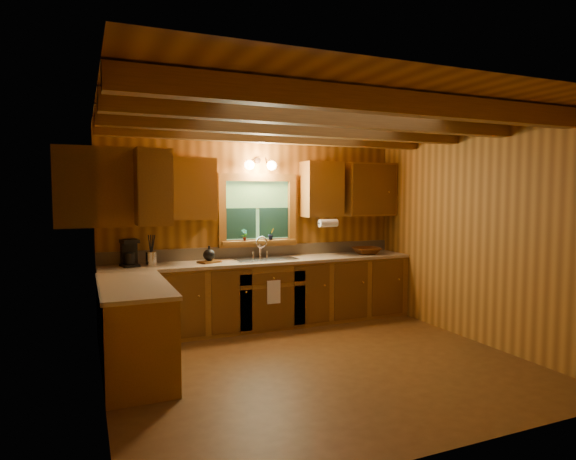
# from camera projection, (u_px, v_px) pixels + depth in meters

# --- Properties ---
(room) EXTENTS (4.20, 4.20, 4.20)m
(room) POSITION_uv_depth(u_px,v_px,m) (318.00, 240.00, 4.97)
(room) COLOR #573515
(room) RESTS_ON ground
(ceiling_beams) EXTENTS (4.20, 2.54, 0.18)m
(ceiling_beams) POSITION_uv_depth(u_px,v_px,m) (319.00, 123.00, 4.88)
(ceiling_beams) COLOR brown
(ceiling_beams) RESTS_ON room
(base_cabinets) EXTENTS (4.20, 2.22, 0.86)m
(base_cabinets) POSITION_uv_depth(u_px,v_px,m) (236.00, 302.00, 6.02)
(base_cabinets) COLOR brown
(base_cabinets) RESTS_ON ground
(countertop) EXTENTS (4.20, 2.24, 0.04)m
(countertop) POSITION_uv_depth(u_px,v_px,m) (237.00, 266.00, 6.00)
(countertop) COLOR tan
(countertop) RESTS_ON base_cabinets
(backsplash) EXTENTS (4.20, 0.02, 0.16)m
(backsplash) POSITION_uv_depth(u_px,v_px,m) (257.00, 251.00, 6.73)
(backsplash) COLOR #9D8969
(backsplash) RESTS_ON room
(dishwasher_panel) EXTENTS (0.02, 0.60, 0.80)m
(dishwasher_panel) POSITION_uv_depth(u_px,v_px,m) (164.00, 322.00, 5.09)
(dishwasher_panel) COLOR white
(dishwasher_panel) RESTS_ON base_cabinets
(upper_cabinets) EXTENTS (4.19, 1.77, 0.78)m
(upper_cabinets) POSITION_uv_depth(u_px,v_px,m) (227.00, 189.00, 6.02)
(upper_cabinets) COLOR brown
(upper_cabinets) RESTS_ON room
(window) EXTENTS (1.12, 0.08, 1.00)m
(window) POSITION_uv_depth(u_px,v_px,m) (258.00, 212.00, 6.67)
(window) COLOR brown
(window) RESTS_ON room
(window_sill) EXTENTS (1.06, 0.14, 0.04)m
(window_sill) POSITION_uv_depth(u_px,v_px,m) (259.00, 242.00, 6.66)
(window_sill) COLOR brown
(window_sill) RESTS_ON room
(wall_sconce) EXTENTS (0.45, 0.21, 0.17)m
(wall_sconce) POSITION_uv_depth(u_px,v_px,m) (260.00, 165.00, 6.51)
(wall_sconce) COLOR black
(wall_sconce) RESTS_ON room
(paper_towel_roll) EXTENTS (0.27, 0.11, 0.11)m
(paper_towel_roll) POSITION_uv_depth(u_px,v_px,m) (328.00, 223.00, 6.73)
(paper_towel_roll) COLOR white
(paper_towel_roll) RESTS_ON upper_cabinets
(dish_towel) EXTENTS (0.18, 0.01, 0.30)m
(dish_towel) POSITION_uv_depth(u_px,v_px,m) (274.00, 292.00, 6.19)
(dish_towel) COLOR white
(dish_towel) RESTS_ON base_cabinets
(sink) EXTENTS (0.82, 0.48, 0.43)m
(sink) POSITION_uv_depth(u_px,v_px,m) (265.00, 263.00, 6.48)
(sink) COLOR silver
(sink) RESTS_ON countertop
(coffee_maker) EXTENTS (0.19, 0.24, 0.33)m
(coffee_maker) POSITION_uv_depth(u_px,v_px,m) (129.00, 253.00, 5.84)
(coffee_maker) COLOR black
(coffee_maker) RESTS_ON countertop
(utensil_crock) EXTENTS (0.13, 0.13, 0.37)m
(utensil_crock) POSITION_uv_depth(u_px,v_px,m) (151.00, 258.00, 5.94)
(utensil_crock) COLOR silver
(utensil_crock) RESTS_ON countertop
(cutting_board) EXTENTS (0.31, 0.28, 0.02)m
(cutting_board) POSITION_uv_depth(u_px,v_px,m) (209.00, 262.00, 6.16)
(cutting_board) COLOR #5C3713
(cutting_board) RESTS_ON countertop
(teakettle) EXTENTS (0.15, 0.15, 0.19)m
(teakettle) POSITION_uv_depth(u_px,v_px,m) (209.00, 255.00, 6.15)
(teakettle) COLOR black
(teakettle) RESTS_ON cutting_board
(wicker_basket) EXTENTS (0.45, 0.45, 0.10)m
(wicker_basket) POSITION_uv_depth(u_px,v_px,m) (367.00, 251.00, 7.03)
(wicker_basket) COLOR #48230C
(wicker_basket) RESTS_ON countertop
(potted_plant_left) EXTENTS (0.09, 0.07, 0.16)m
(potted_plant_left) POSITION_uv_depth(u_px,v_px,m) (244.00, 235.00, 6.55)
(potted_plant_left) COLOR #5C3713
(potted_plant_left) RESTS_ON window_sill
(potted_plant_right) EXTENTS (0.11, 0.10, 0.16)m
(potted_plant_right) POSITION_uv_depth(u_px,v_px,m) (271.00, 234.00, 6.69)
(potted_plant_right) COLOR #5C3713
(potted_plant_right) RESTS_ON window_sill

